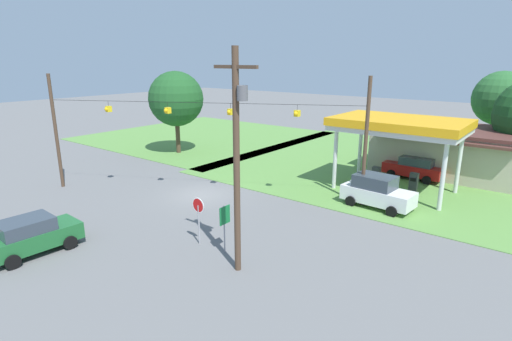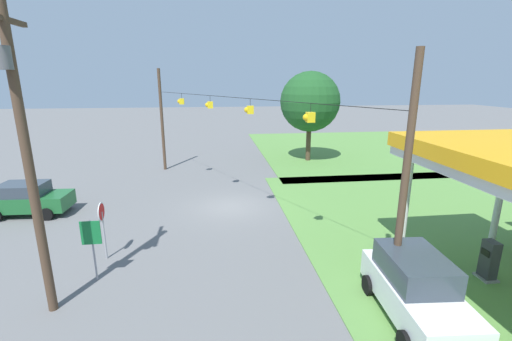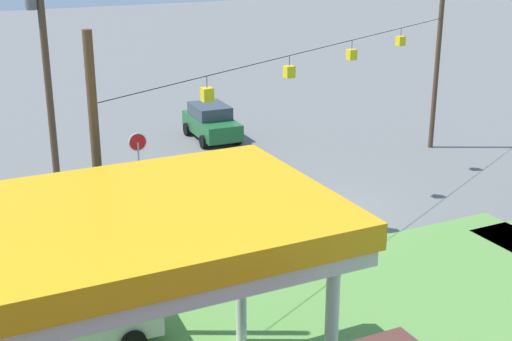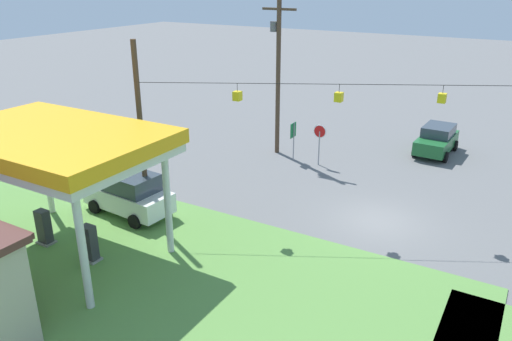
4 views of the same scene
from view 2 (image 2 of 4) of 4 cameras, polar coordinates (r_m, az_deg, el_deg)
ground_plane at (r=20.50m, az=-4.28°, el=-6.08°), size 160.00×160.00×0.00m
grass_verge_opposite_corner at (r=39.65m, az=18.19°, el=3.48°), size 24.00×24.00×0.04m
fuel_pump_near at (r=15.79m, az=34.30°, el=-12.44°), size 0.71×0.56×1.57m
car_at_pumps_front at (r=12.25m, az=25.01°, el=-17.35°), size 4.56×2.35×2.08m
car_on_crossroad at (r=22.88m, az=-33.76°, el=-3.91°), size 2.26×4.30×1.81m
stop_sign_roadside at (r=15.48m, az=-24.27°, el=-7.29°), size 0.80×0.08×2.50m
route_sign at (r=14.02m, az=-25.71°, el=-10.20°), size 0.10×0.70×2.40m
utility_pole_main at (r=11.90m, az=-34.11°, el=3.13°), size 2.20×0.44×9.66m
signal_span_gantry at (r=19.36m, az=-4.57°, el=6.46°), size 19.44×10.24×8.22m
tree_west_verge at (r=31.74m, az=8.99°, el=11.24°), size 5.37×5.37×8.12m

